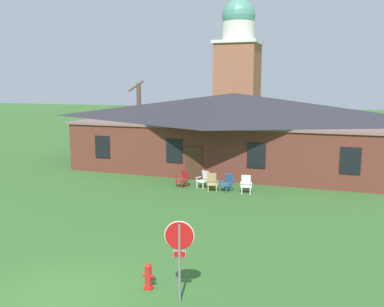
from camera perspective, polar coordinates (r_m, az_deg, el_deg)
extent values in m
plane|color=#336028|center=(13.02, -17.41, -17.96)|extent=(200.00, 200.00, 0.00)
cube|color=brown|center=(30.47, 5.69, 1.19)|extent=(20.81, 10.00, 3.20)
cube|color=#795B55|center=(30.28, 5.74, 4.34)|extent=(21.23, 10.20, 0.16)
pyramid|color=#28282D|center=(30.21, 5.77, 6.33)|extent=(21.65, 10.40, 1.95)
cube|color=black|center=(28.82, -12.05, 0.89)|extent=(1.10, 0.06, 1.50)
cube|color=black|center=(26.49, -2.40, 0.36)|extent=(1.10, 0.06, 1.50)
cube|color=black|center=(25.04, 8.72, -0.26)|extent=(1.10, 0.06, 1.50)
cube|color=black|center=(24.63, 20.69, -0.92)|extent=(1.10, 0.06, 1.50)
cube|color=#422819|center=(26.16, 0.23, -1.32)|extent=(1.10, 0.06, 2.10)
cube|color=#93563D|center=(51.43, 6.17, 8.61)|extent=(4.80, 4.80, 10.59)
cube|color=silver|center=(51.66, 6.28, 14.69)|extent=(5.18, 5.18, 0.36)
cylinder|color=silver|center=(51.80, 6.31, 16.10)|extent=(3.80, 3.80, 2.20)
sphere|color=#4C8E7A|center=(52.04, 6.35, 18.04)|extent=(3.88, 3.88, 3.88)
cylinder|color=slate|center=(11.69, -1.71, -14.72)|extent=(0.07, 0.07, 2.23)
cylinder|color=white|center=(11.41, -1.73, -11.05)|extent=(0.78, 0.24, 0.81)
cylinder|color=#B71414|center=(11.38, -1.74, -11.10)|extent=(0.74, 0.23, 0.76)
cube|color=#B71414|center=(11.58, -1.72, -13.49)|extent=(0.31, 0.11, 0.16)
cube|color=white|center=(11.60, -1.71, -13.46)|extent=(0.33, 0.11, 0.18)
cube|color=maroon|center=(24.15, -1.36, -4.33)|extent=(0.07, 0.07, 0.36)
cube|color=maroon|center=(24.46, -2.15, -4.16)|extent=(0.07, 0.07, 0.36)
cube|color=maroon|center=(24.47, -0.66, -4.15)|extent=(0.07, 0.07, 0.36)
cube|color=maroon|center=(24.77, -1.45, -3.99)|extent=(0.07, 0.07, 0.36)
cube|color=maroon|center=(24.42, -1.41, -3.69)|extent=(0.70, 0.68, 0.05)
cube|color=maroon|center=(24.57, -0.91, -2.89)|extent=(0.55, 0.37, 0.54)
cube|color=maroon|center=(24.17, -0.94, -3.35)|extent=(0.23, 0.46, 0.03)
cube|color=maroon|center=(24.07, -1.20, -3.67)|extent=(0.05, 0.05, 0.22)
cube|color=maroon|center=(24.55, -1.94, -3.15)|extent=(0.23, 0.46, 0.03)
cube|color=maroon|center=(24.46, -2.20, -3.47)|extent=(0.05, 0.05, 0.22)
cube|color=silver|center=(23.99, 1.52, -4.43)|extent=(0.06, 0.06, 0.36)
cube|color=silver|center=(24.28, 0.68, -4.26)|extent=(0.06, 0.06, 0.36)
cube|color=silver|center=(24.32, 2.19, -4.24)|extent=(0.06, 0.06, 0.36)
cube|color=silver|center=(24.61, 1.36, -4.08)|extent=(0.06, 0.06, 0.36)
cube|color=silver|center=(24.25, 1.44, -3.78)|extent=(0.69, 0.68, 0.05)
cube|color=silver|center=(24.42, 1.91, -2.97)|extent=(0.55, 0.37, 0.54)
cube|color=silver|center=(24.01, 1.94, -3.44)|extent=(0.23, 0.46, 0.03)
cube|color=silver|center=(23.91, 1.69, -3.76)|extent=(0.05, 0.05, 0.22)
cube|color=silver|center=(24.38, 0.89, -3.24)|extent=(0.23, 0.46, 0.03)
cube|color=silver|center=(24.28, 0.64, -3.56)|extent=(0.05, 0.05, 0.22)
cube|color=tan|center=(23.42, 3.33, -4.79)|extent=(0.06, 0.06, 0.36)
cube|color=tan|center=(23.38, 2.21, -4.80)|extent=(0.06, 0.06, 0.36)
cube|color=tan|center=(23.84, 3.24, -4.53)|extent=(0.06, 0.06, 0.36)
cube|color=tan|center=(23.81, 2.14, -4.54)|extent=(0.06, 0.06, 0.36)
cube|color=tan|center=(23.56, 2.73, -4.18)|extent=(0.69, 0.68, 0.05)
cube|color=tan|center=(23.80, 2.68, -3.30)|extent=(0.55, 0.36, 0.54)
cube|color=tan|center=(23.52, 3.45, -3.72)|extent=(0.23, 0.46, 0.03)
cube|color=tan|center=(23.39, 3.48, -4.07)|extent=(0.05, 0.05, 0.22)
cube|color=tan|center=(23.48, 2.03, -3.73)|extent=(0.23, 0.46, 0.03)
cube|color=tan|center=(23.34, 2.06, -4.09)|extent=(0.05, 0.05, 0.22)
cube|color=#2D5693|center=(23.24, 4.67, -4.91)|extent=(0.07, 0.07, 0.36)
cube|color=#2D5693|center=(23.52, 3.81, -4.72)|extent=(0.07, 0.07, 0.36)
cube|color=#2D5693|center=(23.57, 5.36, -4.72)|extent=(0.07, 0.07, 0.36)
cube|color=#2D5693|center=(23.85, 4.50, -4.54)|extent=(0.07, 0.07, 0.36)
cube|color=#2D5693|center=(23.50, 4.59, -4.24)|extent=(0.71, 0.70, 0.05)
cube|color=#2D5693|center=(23.66, 5.08, -3.40)|extent=(0.55, 0.39, 0.54)
cube|color=#2D5693|center=(23.26, 5.11, -3.89)|extent=(0.25, 0.45, 0.03)
cube|color=#2D5693|center=(23.16, 4.86, -4.22)|extent=(0.05, 0.05, 0.22)
cube|color=#2D5693|center=(23.62, 4.02, -3.67)|extent=(0.25, 0.45, 0.03)
cube|color=#2D5693|center=(23.52, 3.76, -4.00)|extent=(0.05, 0.05, 0.22)
cube|color=white|center=(23.09, 7.91, -5.06)|extent=(0.06, 0.06, 0.36)
cube|color=white|center=(23.08, 6.77, -5.05)|extent=(0.06, 0.06, 0.36)
cube|color=white|center=(23.52, 7.88, -4.80)|extent=(0.06, 0.06, 0.36)
cube|color=white|center=(23.51, 6.76, -4.78)|extent=(0.06, 0.06, 0.36)
cube|color=white|center=(23.25, 7.34, -4.43)|extent=(0.65, 0.63, 0.05)
cube|color=white|center=(23.48, 7.34, -3.54)|extent=(0.54, 0.30, 0.54)
cube|color=white|center=(23.19, 8.07, -3.98)|extent=(0.17, 0.47, 0.03)
cube|color=white|center=(23.06, 8.08, -4.34)|extent=(0.05, 0.05, 0.22)
cube|color=white|center=(23.18, 6.63, -3.96)|extent=(0.17, 0.47, 0.03)
cube|color=white|center=(23.05, 6.63, -4.32)|extent=(0.05, 0.05, 0.22)
cylinder|color=brown|center=(34.93, -7.18, 4.50)|extent=(0.36, 0.36, 5.99)
cylinder|color=brown|center=(35.00, -6.52, 5.55)|extent=(0.77, 0.82, 0.96)
cylinder|color=brown|center=(35.40, -7.59, 9.08)|extent=(1.05, 1.06, 0.93)
cylinder|color=brown|center=(35.04, -7.49, 5.80)|extent=(0.34, 0.65, 0.95)
cylinder|color=brown|center=(35.04, -7.85, 4.95)|extent=(0.30, 0.97, 0.81)
cylinder|color=red|center=(12.90, -5.93, -17.64)|extent=(0.28, 0.28, 0.08)
cylinder|color=red|center=(12.76, -5.95, -16.38)|extent=(0.20, 0.20, 0.55)
sphere|color=red|center=(12.62, -5.98, -15.00)|extent=(0.20, 0.20, 0.20)
cylinder|color=red|center=(12.79, -6.51, -16.05)|extent=(0.10, 0.08, 0.08)
cylinder|color=red|center=(12.68, -5.41, -16.25)|extent=(0.10, 0.08, 0.08)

